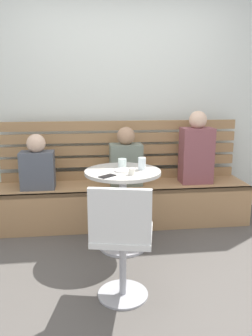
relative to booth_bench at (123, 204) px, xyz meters
name	(u,v)px	position (x,y,z in m)	size (l,w,h in m)	color
ground	(141,283)	(0.00, -1.20, -0.22)	(8.00, 8.00, 0.00)	#514C47
back_wall	(119,89)	(0.00, 0.44, 1.23)	(5.20, 0.10, 2.90)	silver
booth_bench	(123,204)	(0.00, 0.00, 0.00)	(2.70, 0.52, 0.44)	#A87C51
booth_backrest	(121,150)	(0.00, 0.24, 0.56)	(2.65, 0.04, 0.66)	#9A7249
cafe_table	(123,194)	(-0.07, -0.59, 0.30)	(0.68, 0.68, 0.74)	#ADADB2
white_chair	(122,239)	(-0.17, -1.40, 0.24)	(0.48, 0.48, 0.85)	#ADADB2
person_adult	(196,151)	(0.80, 0.00, 0.57)	(0.34, 0.22, 0.78)	brown
person_child_left	(126,160)	(0.03, 0.00, 0.49)	(0.34, 0.22, 0.62)	slate
person_child_middle	(37,165)	(-0.89, -0.03, 0.47)	(0.34, 0.22, 0.57)	#4C515B
cup_glass_short	(122,163)	(-0.06, -0.45, 0.56)	(0.08, 0.08, 0.08)	silver
cup_espresso_small	(132,172)	(-0.01, -0.75, 0.55)	(0.06, 0.06, 0.06)	silver
cup_water_clear	(142,164)	(0.10, -0.57, 0.57)	(0.07, 0.07, 0.11)	white
plate_small	(124,170)	(-0.06, -0.61, 0.52)	(0.17, 0.17, 0.01)	white
phone_on_table	(107,176)	(-0.22, -0.79, 0.52)	(0.07, 0.14, 0.01)	black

